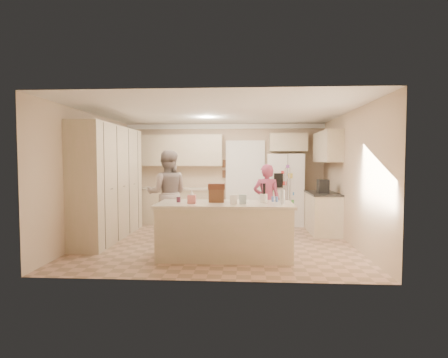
# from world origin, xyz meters

# --- Properties ---
(floor) EXTENTS (5.20, 4.60, 0.02)m
(floor) POSITION_xyz_m (0.00, 0.00, -0.01)
(floor) COLOR tan
(floor) RESTS_ON ground
(ceiling) EXTENTS (5.20, 4.60, 0.02)m
(ceiling) POSITION_xyz_m (0.00, 0.00, 2.61)
(ceiling) COLOR white
(ceiling) RESTS_ON wall_back
(wall_back) EXTENTS (5.20, 0.02, 2.60)m
(wall_back) POSITION_xyz_m (0.00, 2.31, 1.30)
(wall_back) COLOR #C7AE91
(wall_back) RESTS_ON ground
(wall_front) EXTENTS (5.20, 0.02, 2.60)m
(wall_front) POSITION_xyz_m (0.00, -2.31, 1.30)
(wall_front) COLOR #C7AE91
(wall_front) RESTS_ON ground
(wall_left) EXTENTS (0.02, 4.60, 2.60)m
(wall_left) POSITION_xyz_m (-2.61, 0.00, 1.30)
(wall_left) COLOR #C7AE91
(wall_left) RESTS_ON ground
(wall_right) EXTENTS (0.02, 4.60, 2.60)m
(wall_right) POSITION_xyz_m (2.61, 0.00, 1.30)
(wall_right) COLOR #C7AE91
(wall_right) RESTS_ON ground
(crown_back) EXTENTS (5.20, 0.08, 0.12)m
(crown_back) POSITION_xyz_m (0.00, 2.26, 2.53)
(crown_back) COLOR white
(crown_back) RESTS_ON wall_back
(pantry_bank) EXTENTS (0.60, 2.60, 2.35)m
(pantry_bank) POSITION_xyz_m (-2.30, 0.20, 1.18)
(pantry_bank) COLOR beige
(pantry_bank) RESTS_ON floor
(back_base_cab) EXTENTS (2.20, 0.60, 0.88)m
(back_base_cab) POSITION_xyz_m (-1.15, 2.00, 0.44)
(back_base_cab) COLOR beige
(back_base_cab) RESTS_ON floor
(back_countertop) EXTENTS (2.24, 0.63, 0.04)m
(back_countertop) POSITION_xyz_m (-1.15, 1.99, 0.90)
(back_countertop) COLOR beige
(back_countertop) RESTS_ON back_base_cab
(back_upper_cab) EXTENTS (2.20, 0.35, 0.80)m
(back_upper_cab) POSITION_xyz_m (-1.15, 2.12, 1.90)
(back_upper_cab) COLOR beige
(back_upper_cab) RESTS_ON wall_back
(doorway_opening) EXTENTS (0.90, 0.06, 2.10)m
(doorway_opening) POSITION_xyz_m (0.55, 2.28, 1.05)
(doorway_opening) COLOR black
(doorway_opening) RESTS_ON floor
(doorway_casing) EXTENTS (1.02, 0.03, 2.22)m
(doorway_casing) POSITION_xyz_m (0.55, 2.24, 1.05)
(doorway_casing) COLOR white
(doorway_casing) RESTS_ON floor
(wall_frame_upper) EXTENTS (0.15, 0.02, 0.20)m
(wall_frame_upper) POSITION_xyz_m (0.02, 2.27, 1.55)
(wall_frame_upper) COLOR brown
(wall_frame_upper) RESTS_ON wall_back
(wall_frame_lower) EXTENTS (0.15, 0.02, 0.20)m
(wall_frame_lower) POSITION_xyz_m (0.02, 2.27, 1.28)
(wall_frame_lower) COLOR brown
(wall_frame_lower) RESTS_ON wall_back
(refrigerator) EXTENTS (0.97, 0.79, 1.80)m
(refrigerator) POSITION_xyz_m (1.58, 2.00, 0.90)
(refrigerator) COLOR white
(refrigerator) RESTS_ON floor
(fridge_seam) EXTENTS (0.02, 0.02, 1.78)m
(fridge_seam) POSITION_xyz_m (1.58, 1.65, 0.90)
(fridge_seam) COLOR gray
(fridge_seam) RESTS_ON refrigerator
(fridge_dispenser) EXTENTS (0.22, 0.03, 0.35)m
(fridge_dispenser) POSITION_xyz_m (1.36, 1.64, 1.15)
(fridge_dispenser) COLOR black
(fridge_dispenser) RESTS_ON refrigerator
(fridge_handle_l) EXTENTS (0.02, 0.02, 0.85)m
(fridge_handle_l) POSITION_xyz_m (1.53, 1.63, 1.05)
(fridge_handle_l) COLOR silver
(fridge_handle_l) RESTS_ON refrigerator
(fridge_handle_r) EXTENTS (0.02, 0.02, 0.85)m
(fridge_handle_r) POSITION_xyz_m (1.63, 1.63, 1.05)
(fridge_handle_r) COLOR silver
(fridge_handle_r) RESTS_ON refrigerator
(over_fridge_cab) EXTENTS (0.95, 0.35, 0.45)m
(over_fridge_cab) POSITION_xyz_m (1.65, 2.12, 2.10)
(over_fridge_cab) COLOR beige
(over_fridge_cab) RESTS_ON wall_back
(right_base_cab) EXTENTS (0.60, 1.20, 0.88)m
(right_base_cab) POSITION_xyz_m (2.30, 1.00, 0.44)
(right_base_cab) COLOR beige
(right_base_cab) RESTS_ON floor
(right_countertop) EXTENTS (0.63, 1.24, 0.04)m
(right_countertop) POSITION_xyz_m (2.29, 1.00, 0.90)
(right_countertop) COLOR #2D2B28
(right_countertop) RESTS_ON right_base_cab
(right_upper_cab) EXTENTS (0.35, 1.50, 0.70)m
(right_upper_cab) POSITION_xyz_m (2.43, 1.20, 1.95)
(right_upper_cab) COLOR beige
(right_upper_cab) RESTS_ON wall_right
(coffee_maker) EXTENTS (0.22, 0.28, 0.30)m
(coffee_maker) POSITION_xyz_m (2.25, 0.80, 1.07)
(coffee_maker) COLOR black
(coffee_maker) RESTS_ON right_countertop
(island_base) EXTENTS (2.20, 0.90, 0.88)m
(island_base) POSITION_xyz_m (0.20, -1.10, 0.44)
(island_base) COLOR beige
(island_base) RESTS_ON floor
(island_top) EXTENTS (2.28, 0.96, 0.05)m
(island_top) POSITION_xyz_m (0.20, -1.10, 0.90)
(island_top) COLOR beige
(island_top) RESTS_ON island_base
(utensil_crock) EXTENTS (0.13, 0.13, 0.15)m
(utensil_crock) POSITION_xyz_m (0.85, -1.05, 1.00)
(utensil_crock) COLOR white
(utensil_crock) RESTS_ON island_top
(tissue_box) EXTENTS (0.13, 0.13, 0.14)m
(tissue_box) POSITION_xyz_m (-0.35, -1.20, 1.00)
(tissue_box) COLOR #E47677
(tissue_box) RESTS_ON island_top
(tissue_plume) EXTENTS (0.08, 0.08, 0.08)m
(tissue_plume) POSITION_xyz_m (-0.35, -1.20, 1.10)
(tissue_plume) COLOR white
(tissue_plume) RESTS_ON tissue_box
(dollhouse_body) EXTENTS (0.26, 0.18, 0.22)m
(dollhouse_body) POSITION_xyz_m (0.05, -1.00, 1.04)
(dollhouse_body) COLOR brown
(dollhouse_body) RESTS_ON island_top
(dollhouse_roof) EXTENTS (0.28, 0.20, 0.10)m
(dollhouse_roof) POSITION_xyz_m (0.05, -1.00, 1.20)
(dollhouse_roof) COLOR #592D1E
(dollhouse_roof) RESTS_ON dollhouse_body
(jam_jar) EXTENTS (0.07, 0.07, 0.09)m
(jam_jar) POSITION_xyz_m (-0.60, -1.05, 0.97)
(jam_jar) COLOR #59263F
(jam_jar) RESTS_ON island_top
(greeting_card_a) EXTENTS (0.12, 0.06, 0.16)m
(greeting_card_a) POSITION_xyz_m (0.35, -1.30, 1.01)
(greeting_card_a) COLOR white
(greeting_card_a) RESTS_ON island_top
(greeting_card_b) EXTENTS (0.12, 0.05, 0.16)m
(greeting_card_b) POSITION_xyz_m (0.50, -1.25, 1.01)
(greeting_card_b) COLOR silver
(greeting_card_b) RESTS_ON island_top
(water_bottle) EXTENTS (0.07, 0.07, 0.24)m
(water_bottle) POSITION_xyz_m (1.15, -1.25, 1.04)
(water_bottle) COLOR silver
(water_bottle) RESTS_ON island_top
(shaker_salt) EXTENTS (0.05, 0.05, 0.09)m
(shaker_salt) POSITION_xyz_m (1.02, -0.88, 0.97)
(shaker_salt) COLOR #4E6DB8
(shaker_salt) RESTS_ON island_top
(shaker_pepper) EXTENTS (0.05, 0.05, 0.09)m
(shaker_pepper) POSITION_xyz_m (1.09, -0.88, 0.97)
(shaker_pepper) COLOR #4E6DB8
(shaker_pepper) RESTS_ON island_top
(teen_boy) EXTENTS (0.98, 0.81, 1.86)m
(teen_boy) POSITION_xyz_m (-1.12, 0.43, 0.93)
(teen_boy) COLOR gray
(teen_boy) RESTS_ON floor
(teen_girl) EXTENTS (0.63, 0.48, 1.57)m
(teen_girl) POSITION_xyz_m (1.00, 0.40, 0.78)
(teen_girl) COLOR #9D3649
(teen_girl) RESTS_ON floor
(fridge_magnets) EXTENTS (0.76, 0.02, 1.44)m
(fridge_magnets) POSITION_xyz_m (1.58, 1.64, 0.90)
(fridge_magnets) COLOR tan
(fridge_magnets) RESTS_ON refrigerator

